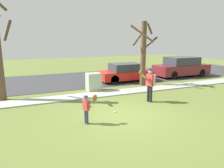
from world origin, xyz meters
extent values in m
plane|color=olive|center=(0.00, 3.50, 0.00)|extent=(48.00, 48.00, 0.00)
cube|color=#A3A39E|center=(0.00, 3.60, 0.03)|extent=(36.00, 1.20, 0.06)
cube|color=#38383A|center=(0.00, 8.60, 0.01)|extent=(36.00, 6.80, 0.02)
cylinder|color=black|center=(2.19, 1.23, 0.42)|extent=(0.13, 0.13, 0.84)
cylinder|color=black|center=(2.13, 1.39, 0.42)|extent=(0.13, 0.13, 0.84)
cube|color=#B73838|center=(2.16, 1.31, 1.14)|extent=(0.36, 0.46, 0.60)
sphere|color=tan|center=(2.16, 1.31, 1.57)|extent=(0.23, 0.23, 0.23)
cylinder|color=navy|center=(2.16, 1.31, 1.66)|extent=(0.24, 0.24, 0.07)
cylinder|color=tan|center=(2.25, 1.08, 1.16)|extent=(0.10, 0.10, 0.56)
cylinder|color=tan|center=(1.83, 1.45, 1.36)|extent=(0.52, 0.28, 0.40)
ellipsoid|color=brown|center=(1.65, 1.38, 1.54)|extent=(0.26, 0.21, 0.26)
cylinder|color=navy|center=(-1.64, -0.12, 0.27)|extent=(0.09, 0.09, 0.55)
cylinder|color=navy|center=(-1.60, -0.23, 0.27)|extent=(0.09, 0.09, 0.55)
cube|color=#B73838|center=(-1.62, -0.18, 0.74)|extent=(0.23, 0.30, 0.39)
sphere|color=#A87A5B|center=(-1.62, -0.18, 1.02)|extent=(0.15, 0.15, 0.15)
cylinder|color=navy|center=(-1.62, -0.18, 1.07)|extent=(0.16, 0.16, 0.04)
cylinder|color=#A87A5B|center=(-1.68, -0.02, 0.75)|extent=(0.06, 0.06, 0.36)
cylinder|color=#A87A5B|center=(-1.40, -0.27, 0.88)|extent=(0.34, 0.18, 0.26)
ellipsoid|color=brown|center=(-1.28, -0.22, 1.00)|extent=(0.26, 0.21, 0.26)
sphere|color=white|center=(-0.11, 0.53, 0.04)|extent=(0.07, 0.07, 0.07)
cube|color=#9EB293|center=(0.27, 4.64, 0.55)|extent=(0.83, 0.75, 1.11)
cylinder|color=brown|center=(3.90, 4.89, 2.14)|extent=(0.37, 0.37, 4.28)
cylinder|color=brown|center=(4.44, 5.05, 2.78)|extent=(0.53, 1.36, 1.02)
cylinder|color=brown|center=(3.67, 5.28, 3.12)|extent=(1.05, 0.69, 0.85)
cylinder|color=brown|center=(3.49, 4.41, 3.47)|extent=(1.26, 1.11, 1.14)
cylinder|color=brown|center=(4.14, 4.59, 3.81)|extent=(0.83, 0.72, 0.74)
cylinder|color=brown|center=(-4.23, 4.80, 3.54)|extent=(0.54, 1.37, 1.03)
cube|color=red|center=(3.43, 6.57, 0.50)|extent=(4.00, 1.75, 0.60)
cube|color=#2D333D|center=(3.43, 6.57, 1.07)|extent=(2.20, 1.61, 0.55)
cylinder|color=black|center=(4.67, 7.34, 0.34)|extent=(0.64, 0.22, 0.64)
cylinder|color=black|center=(4.67, 5.81, 0.34)|extent=(0.64, 0.22, 0.64)
cylinder|color=black|center=(2.19, 7.34, 0.34)|extent=(0.64, 0.22, 0.64)
cylinder|color=black|center=(2.19, 5.81, 0.34)|extent=(0.64, 0.22, 0.64)
cube|color=maroon|center=(8.73, 6.58, 0.60)|extent=(4.70, 1.90, 0.80)
cube|color=#2D333D|center=(8.73, 6.58, 1.32)|extent=(2.59, 1.75, 0.65)
cylinder|color=black|center=(10.19, 7.42, 0.34)|extent=(0.64, 0.22, 0.64)
cylinder|color=black|center=(10.19, 5.74, 0.34)|extent=(0.64, 0.22, 0.64)
cylinder|color=black|center=(7.28, 7.42, 0.34)|extent=(0.64, 0.22, 0.64)
cylinder|color=black|center=(7.28, 5.74, 0.34)|extent=(0.64, 0.22, 0.64)
camera|label=1|loc=(-3.70, -7.50, 3.19)|focal=34.00mm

